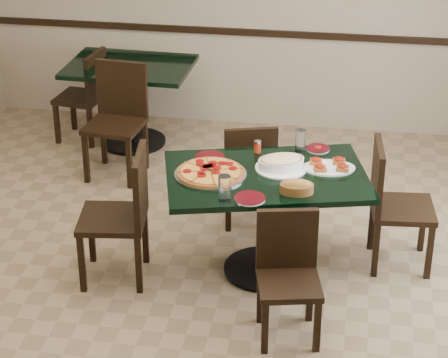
% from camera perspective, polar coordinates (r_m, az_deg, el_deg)
% --- Properties ---
extents(floor, '(5.50, 5.50, 0.00)m').
position_cam_1_polar(floor, '(5.98, -1.34, -6.65)').
color(floor, '#81694A').
rests_on(floor, ground).
extents(room_shell, '(5.50, 5.50, 5.50)m').
position_cam_1_polar(room_shell, '(6.95, 9.62, 8.66)').
color(room_shell, white).
rests_on(room_shell, floor).
extents(main_table, '(1.48, 1.14, 0.75)m').
position_cam_1_polar(main_table, '(5.80, 2.75, -1.28)').
color(main_table, black).
rests_on(main_table, floor).
extents(back_table, '(1.10, 0.82, 0.75)m').
position_cam_1_polar(back_table, '(7.80, -6.12, 5.89)').
color(back_table, black).
rests_on(back_table, floor).
extents(chair_far, '(0.48, 0.48, 0.83)m').
position_cam_1_polar(chair_far, '(6.43, 1.62, 0.64)').
color(chair_far, black).
rests_on(chair_far, floor).
extents(chair_near, '(0.44, 0.44, 0.80)m').
position_cam_1_polar(chair_near, '(5.30, 4.20, -5.89)').
color(chair_near, black).
rests_on(chair_near, floor).
extents(chair_right, '(0.45, 0.45, 0.90)m').
position_cam_1_polar(chair_right, '(6.03, 10.88, -1.30)').
color(chair_right, black).
rests_on(chair_right, floor).
extents(chair_left, '(0.49, 0.49, 0.93)m').
position_cam_1_polar(chair_left, '(5.79, -6.49, -1.97)').
color(chair_left, black).
rests_on(chair_left, floor).
extents(back_chair_near, '(0.48, 0.48, 0.94)m').
position_cam_1_polar(back_chair_near, '(7.28, -6.94, 4.30)').
color(back_chair_near, black).
rests_on(back_chair_near, floor).
extents(back_chair_left, '(0.44, 0.44, 0.84)m').
position_cam_1_polar(back_chair_left, '(7.95, -8.93, 5.64)').
color(back_chair_left, black).
rests_on(back_chair_left, floor).
extents(pepperoni_pizza, '(0.47, 0.47, 0.04)m').
position_cam_1_polar(pepperoni_pizza, '(5.69, -0.89, 0.43)').
color(pepperoni_pizza, '#BABAC1').
rests_on(pepperoni_pizza, main_table).
extents(lasagna_casserole, '(0.36, 0.34, 0.09)m').
position_cam_1_polar(lasagna_casserole, '(5.77, 3.76, 1.08)').
color(lasagna_casserole, white).
rests_on(lasagna_casserole, main_table).
extents(bread_basket, '(0.23, 0.17, 0.09)m').
position_cam_1_polar(bread_basket, '(5.48, 4.77, -0.52)').
color(bread_basket, brown).
rests_on(bread_basket, main_table).
extents(bruschetta_platter, '(0.38, 0.29, 0.05)m').
position_cam_1_polar(bruschetta_platter, '(5.80, 6.87, 0.86)').
color(bruschetta_platter, white).
rests_on(bruschetta_platter, main_table).
extents(side_plate_near, '(0.20, 0.20, 0.02)m').
position_cam_1_polar(side_plate_near, '(5.39, 1.70, -1.28)').
color(side_plate_near, white).
rests_on(side_plate_near, main_table).
extents(side_plate_far_r, '(0.16, 0.16, 0.03)m').
position_cam_1_polar(side_plate_far_r, '(6.08, 6.15, 1.99)').
color(side_plate_far_r, white).
rests_on(side_plate_far_r, main_table).
extents(side_plate_far_l, '(0.20, 0.20, 0.02)m').
position_cam_1_polar(side_plate_far_l, '(5.91, -0.94, 1.41)').
color(side_plate_far_l, white).
rests_on(side_plate_far_l, main_table).
extents(napkin_setting, '(0.18, 0.18, 0.01)m').
position_cam_1_polar(napkin_setting, '(5.39, 1.65, -1.33)').
color(napkin_setting, white).
rests_on(napkin_setting, main_table).
extents(water_glass_a, '(0.07, 0.07, 0.15)m').
position_cam_1_polar(water_glass_a, '(6.03, 5.01, 2.53)').
color(water_glass_a, white).
rests_on(water_glass_a, main_table).
extents(water_glass_b, '(0.08, 0.08, 0.16)m').
position_cam_1_polar(water_glass_b, '(5.35, 0.01, -0.60)').
color(water_glass_b, white).
rests_on(water_glass_b, main_table).
extents(pepper_shaker, '(0.05, 0.05, 0.08)m').
position_cam_1_polar(pepper_shaker, '(6.00, 2.21, 2.14)').
color(pepper_shaker, '#B73013').
rests_on(pepper_shaker, main_table).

